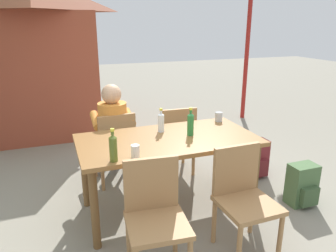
# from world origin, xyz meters

# --- Properties ---
(ground_plane) EXTENTS (24.00, 24.00, 0.00)m
(ground_plane) POSITION_xyz_m (0.00, 0.00, 0.00)
(ground_plane) COLOR gray
(dining_table) EXTENTS (1.70, 0.87, 0.77)m
(dining_table) POSITION_xyz_m (0.00, 0.00, 0.68)
(dining_table) COLOR olive
(dining_table) RESTS_ON ground_plane
(chair_far_left) EXTENTS (0.47, 0.47, 0.87)m
(chair_far_left) POSITION_xyz_m (-0.38, 0.73, 0.49)
(chair_far_left) COLOR #A37547
(chair_far_left) RESTS_ON ground_plane
(chair_near_right) EXTENTS (0.45, 0.45, 0.87)m
(chair_near_right) POSITION_xyz_m (0.38, -0.73, 0.49)
(chair_near_right) COLOR #A37547
(chair_near_right) RESTS_ON ground_plane
(chair_near_left) EXTENTS (0.48, 0.48, 0.87)m
(chair_near_left) POSITION_xyz_m (-0.37, -0.73, 0.49)
(chair_near_left) COLOR #A37547
(chair_near_left) RESTS_ON ground_plane
(chair_far_right) EXTENTS (0.47, 0.47, 0.87)m
(chair_far_right) POSITION_xyz_m (0.38, 0.73, 0.49)
(chair_far_right) COLOR #A37547
(chair_far_right) RESTS_ON ground_plane
(person_in_white_shirt) EXTENTS (0.47, 0.61, 1.18)m
(person_in_white_shirt) POSITION_xyz_m (-0.38, 0.84, 0.66)
(person_in_white_shirt) COLOR orange
(person_in_white_shirt) RESTS_ON ground_plane
(bottle_clear) EXTENTS (0.06, 0.06, 0.24)m
(bottle_clear) POSITION_xyz_m (-0.00, 0.20, 0.88)
(bottle_clear) COLOR white
(bottle_clear) RESTS_ON dining_table
(bottle_green) EXTENTS (0.06, 0.06, 0.28)m
(bottle_green) POSITION_xyz_m (0.23, 0.00, 0.89)
(bottle_green) COLOR #287A38
(bottle_green) RESTS_ON dining_table
(bottle_olive) EXTENTS (0.06, 0.06, 0.27)m
(bottle_olive) POSITION_xyz_m (-0.59, -0.36, 0.89)
(bottle_olive) COLOR #566623
(bottle_olive) RESTS_ON dining_table
(cup_white) EXTENTS (0.07, 0.07, 0.11)m
(cup_white) POSITION_xyz_m (-0.41, -0.35, 0.83)
(cup_white) COLOR white
(cup_white) RESTS_ON dining_table
(cup_steel) EXTENTS (0.08, 0.08, 0.11)m
(cup_steel) POSITION_xyz_m (0.71, 0.31, 0.82)
(cup_steel) COLOR #B2B7BC
(cup_steel) RESTS_ON dining_table
(backpack_by_near_side) EXTENTS (0.28, 0.25, 0.44)m
(backpack_by_near_side) POSITION_xyz_m (1.34, -0.39, 0.21)
(backpack_by_near_side) COLOR #47663D
(backpack_by_near_side) RESTS_ON ground_plane
(backpack_by_far_side) EXTENTS (0.31, 0.24, 0.46)m
(backpack_by_far_side) POSITION_xyz_m (1.26, 0.34, 0.22)
(backpack_by_far_side) COLOR maroon
(backpack_by_far_side) RESTS_ON ground_plane
(brick_kiosk) EXTENTS (1.96, 2.11, 2.54)m
(brick_kiosk) POSITION_xyz_m (-1.12, 3.23, 1.33)
(brick_kiosk) COLOR brown
(brick_kiosk) RESTS_ON ground_plane
(lamp_post) EXTENTS (0.56, 0.20, 3.06)m
(lamp_post) POSITION_xyz_m (2.55, 2.61, 2.14)
(lamp_post) COLOR maroon
(lamp_post) RESTS_ON ground_plane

